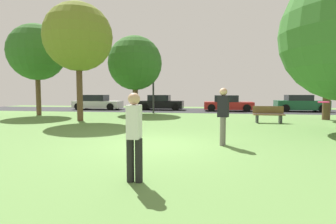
{
  "coord_description": "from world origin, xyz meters",
  "views": [
    {
      "loc": [
        1.72,
        -8.05,
        1.65
      ],
      "look_at": [
        0.0,
        2.49,
        0.85
      ],
      "focal_mm": 28.29,
      "sensor_mm": 36.0,
      "label": 1
    }
  ],
  "objects_px": {
    "parked_car_black": "(161,103)",
    "person_thrower": "(223,113)",
    "frisbee_disc": "(324,102)",
    "person_walking": "(134,133)",
    "maple_tree_far": "(37,52)",
    "street_lamp_post": "(153,85)",
    "maple_tree_near": "(135,63)",
    "parked_car_white": "(97,103)",
    "birch_tree_lone": "(78,37)",
    "park_bench": "(268,114)",
    "oak_tree_center": "(328,59)",
    "parked_car_red": "(228,104)",
    "parked_car_green": "(300,104)"
  },
  "relations": [
    {
      "from": "parked_car_black",
      "to": "person_thrower",
      "type": "bearing_deg",
      "value": -72.65
    },
    {
      "from": "frisbee_disc",
      "to": "parked_car_black",
      "type": "distance_m",
      "value": 18.55
    },
    {
      "from": "person_thrower",
      "to": "person_walking",
      "type": "bearing_deg",
      "value": -97.99
    },
    {
      "from": "maple_tree_far",
      "to": "street_lamp_post",
      "type": "bearing_deg",
      "value": 20.25
    },
    {
      "from": "maple_tree_near",
      "to": "parked_car_white",
      "type": "bearing_deg",
      "value": 140.63
    },
    {
      "from": "maple_tree_near",
      "to": "maple_tree_far",
      "type": "relative_size",
      "value": 0.92
    },
    {
      "from": "person_walking",
      "to": "street_lamp_post",
      "type": "bearing_deg",
      "value": 10.16
    },
    {
      "from": "person_thrower",
      "to": "parked_car_black",
      "type": "height_order",
      "value": "person_thrower"
    },
    {
      "from": "birch_tree_lone",
      "to": "person_thrower",
      "type": "xyz_separation_m",
      "value": [
        7.83,
        -5.87,
        -3.75
      ]
    },
    {
      "from": "maple_tree_far",
      "to": "person_walking",
      "type": "xyz_separation_m",
      "value": [
        10.94,
        -12.75,
        -3.58
      ]
    },
    {
      "from": "parked_car_black",
      "to": "street_lamp_post",
      "type": "xyz_separation_m",
      "value": [
        0.2,
        -4.2,
        1.61
      ]
    },
    {
      "from": "maple_tree_far",
      "to": "park_bench",
      "type": "relative_size",
      "value": 4.05
    },
    {
      "from": "person_walking",
      "to": "parked_car_white",
      "type": "xyz_separation_m",
      "value": [
        -9.42,
        19.35,
        -0.27
      ]
    },
    {
      "from": "parked_car_white",
      "to": "parked_car_black",
      "type": "xyz_separation_m",
      "value": [
        6.13,
        0.5,
        -0.0
      ]
    },
    {
      "from": "parked_car_black",
      "to": "street_lamp_post",
      "type": "relative_size",
      "value": 0.9
    },
    {
      "from": "oak_tree_center",
      "to": "birch_tree_lone",
      "type": "bearing_deg",
      "value": -168.3
    },
    {
      "from": "parked_car_white",
      "to": "parked_car_red",
      "type": "relative_size",
      "value": 1.08
    },
    {
      "from": "person_thrower",
      "to": "parked_car_red",
      "type": "relative_size",
      "value": 0.43
    },
    {
      "from": "parked_car_white",
      "to": "parked_car_red",
      "type": "distance_m",
      "value": 12.25
    },
    {
      "from": "person_walking",
      "to": "frisbee_disc",
      "type": "height_order",
      "value": "person_walking"
    },
    {
      "from": "oak_tree_center",
      "to": "parked_car_white",
      "type": "relative_size",
      "value": 1.17
    },
    {
      "from": "person_thrower",
      "to": "park_bench",
      "type": "distance_m",
      "value": 7.11
    },
    {
      "from": "oak_tree_center",
      "to": "maple_tree_near",
      "type": "bearing_deg",
      "value": 167.95
    },
    {
      "from": "birch_tree_lone",
      "to": "person_thrower",
      "type": "relative_size",
      "value": 3.75
    },
    {
      "from": "person_walking",
      "to": "parked_car_red",
      "type": "relative_size",
      "value": 0.39
    },
    {
      "from": "maple_tree_near",
      "to": "parked_car_red",
      "type": "relative_size",
      "value": 1.42
    },
    {
      "from": "person_walking",
      "to": "park_bench",
      "type": "bearing_deg",
      "value": -24.36
    },
    {
      "from": "maple_tree_near",
      "to": "person_thrower",
      "type": "height_order",
      "value": "maple_tree_near"
    },
    {
      "from": "person_walking",
      "to": "frisbee_disc",
      "type": "bearing_deg",
      "value": -56.74
    },
    {
      "from": "maple_tree_near",
      "to": "parked_car_green",
      "type": "bearing_deg",
      "value": 18.26
    },
    {
      "from": "oak_tree_center",
      "to": "parked_car_white",
      "type": "distance_m",
      "value": 19.12
    },
    {
      "from": "person_thrower",
      "to": "parked_car_red",
      "type": "height_order",
      "value": "person_thrower"
    },
    {
      "from": "oak_tree_center",
      "to": "park_bench",
      "type": "height_order",
      "value": "oak_tree_center"
    },
    {
      "from": "park_bench",
      "to": "maple_tree_far",
      "type": "bearing_deg",
      "value": -9.11
    },
    {
      "from": "oak_tree_center",
      "to": "parked_car_black",
      "type": "xyz_separation_m",
      "value": [
        -11.5,
        7.29,
        -2.95
      ]
    },
    {
      "from": "birch_tree_lone",
      "to": "person_thrower",
      "type": "height_order",
      "value": "birch_tree_lone"
    },
    {
      "from": "parked_car_white",
      "to": "parked_car_green",
      "type": "bearing_deg",
      "value": 1.03
    },
    {
      "from": "oak_tree_center",
      "to": "person_walking",
      "type": "relative_size",
      "value": 3.23
    },
    {
      "from": "birch_tree_lone",
      "to": "parked_car_green",
      "type": "bearing_deg",
      "value": 33.82
    },
    {
      "from": "maple_tree_near",
      "to": "maple_tree_far",
      "type": "bearing_deg",
      "value": -158.94
    },
    {
      "from": "parked_car_green",
      "to": "park_bench",
      "type": "xyz_separation_m",
      "value": [
        -4.53,
        -9.39,
        -0.2
      ]
    },
    {
      "from": "person_thrower",
      "to": "parked_car_green",
      "type": "height_order",
      "value": "person_thrower"
    },
    {
      "from": "street_lamp_post",
      "to": "parked_car_white",
      "type": "bearing_deg",
      "value": 149.71
    },
    {
      "from": "parked_car_red",
      "to": "parked_car_green",
      "type": "relative_size",
      "value": 1.01
    },
    {
      "from": "oak_tree_center",
      "to": "person_thrower",
      "type": "relative_size",
      "value": 2.97
    },
    {
      "from": "maple_tree_near",
      "to": "street_lamp_post",
      "type": "distance_m",
      "value": 2.14
    },
    {
      "from": "birch_tree_lone",
      "to": "oak_tree_center",
      "type": "height_order",
      "value": "birch_tree_lone"
    },
    {
      "from": "maple_tree_near",
      "to": "frisbee_disc",
      "type": "distance_m",
      "value": 15.31
    },
    {
      "from": "parked_car_black",
      "to": "maple_tree_far",
      "type": "bearing_deg",
      "value": -137.18
    },
    {
      "from": "oak_tree_center",
      "to": "maple_tree_far",
      "type": "xyz_separation_m",
      "value": [
        -19.15,
        0.2,
        0.9
      ]
    }
  ]
}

